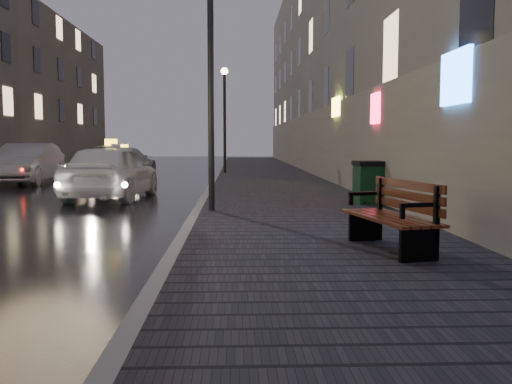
% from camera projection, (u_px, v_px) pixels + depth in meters
% --- Properties ---
extents(ground, '(120.00, 120.00, 0.00)m').
position_uv_depth(ground, '(43.00, 281.00, 7.09)').
color(ground, black).
rests_on(ground, ground).
extents(sidewalk, '(4.60, 58.00, 0.15)m').
position_uv_depth(sidewalk, '(266.00, 175.00, 28.12)').
color(sidewalk, black).
rests_on(sidewalk, ground).
extents(curb, '(0.20, 58.00, 0.15)m').
position_uv_depth(curb, '(217.00, 175.00, 28.04)').
color(curb, slate).
rests_on(curb, ground).
extents(sidewalk_far, '(2.40, 58.00, 0.15)m').
position_uv_depth(sidewalk_far, '(7.00, 176.00, 27.68)').
color(sidewalk_far, black).
rests_on(sidewalk_far, ground).
extents(curb_far, '(0.20, 58.00, 0.15)m').
position_uv_depth(curb_far, '(34.00, 176.00, 27.72)').
color(curb_far, slate).
rests_on(curb_far, ground).
extents(building_near, '(1.80, 50.00, 13.00)m').
position_uv_depth(building_near, '(320.00, 55.00, 31.65)').
color(building_near, '#605B54').
rests_on(building_near, ground).
extents(building_far_c, '(6.00, 22.00, 11.00)m').
position_uv_depth(building_far_c, '(34.00, 94.00, 44.95)').
color(building_far_c, '#6B6051').
rests_on(building_far_c, ground).
extents(lamp_near, '(0.36, 0.36, 5.28)m').
position_uv_depth(lamp_near, '(211.00, 63.00, 12.82)').
color(lamp_near, black).
rests_on(lamp_near, sidewalk).
extents(lamp_far, '(0.36, 0.36, 5.28)m').
position_uv_depth(lamp_far, '(225.00, 107.00, 28.74)').
color(lamp_far, black).
rests_on(lamp_far, sidewalk).
extents(bench, '(1.08, 2.09, 1.02)m').
position_uv_depth(bench, '(395.00, 215.00, 8.28)').
color(bench, black).
rests_on(bench, sidewalk).
extents(trash_bin, '(0.78, 0.78, 1.09)m').
position_uv_depth(trash_bin, '(369.00, 182.00, 14.53)').
color(trash_bin, black).
rests_on(trash_bin, sidewalk).
extents(taxi_near, '(2.37, 5.03, 1.66)m').
position_uv_depth(taxi_near, '(112.00, 172.00, 17.07)').
color(taxi_near, silver).
rests_on(taxi_near, ground).
extents(car_left_mid, '(1.95, 5.10, 1.66)m').
position_uv_depth(car_left_mid, '(27.00, 164.00, 23.37)').
color(car_left_mid, gray).
rests_on(car_left_mid, ground).
extents(taxi_mid, '(2.66, 5.23, 1.45)m').
position_uv_depth(taxi_mid, '(125.00, 162.00, 27.62)').
color(taxi_mid, silver).
rests_on(taxi_mid, ground).
extents(taxi_far, '(2.76, 5.50, 1.49)m').
position_uv_depth(taxi_far, '(108.00, 158.00, 33.91)').
color(taxi_far, silver).
rests_on(taxi_far, ground).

